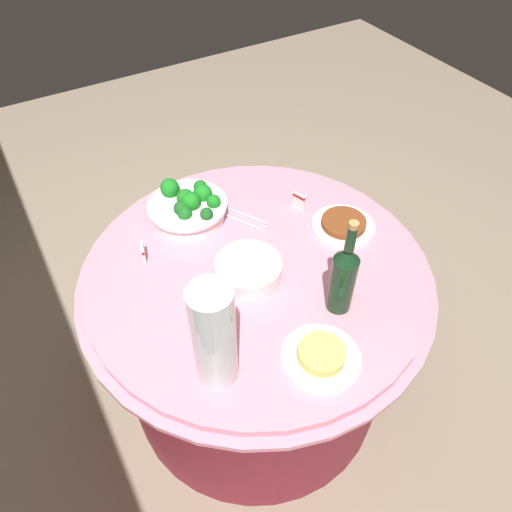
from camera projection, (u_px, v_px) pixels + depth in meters
name	position (u px, v px, depth m)	size (l,w,h in m)	color
ground_plane	(256.00, 381.00, 2.09)	(6.00, 6.00, 0.00)	gray
buffet_table	(256.00, 331.00, 1.81)	(1.16, 1.16, 0.74)	maroon
broccoli_bowl	(189.00, 207.00, 1.68)	(0.28, 0.28, 0.12)	white
plate_stack	(248.00, 270.00, 1.50)	(0.21, 0.21, 0.06)	white
wine_bottle	(343.00, 277.00, 1.35)	(0.07, 0.07, 0.34)	#13321A
decorative_fruit_vase	(215.00, 341.00, 1.17)	(0.11, 0.11, 0.34)	silver
serving_tongs	(247.00, 220.00, 1.70)	(0.16, 0.12, 0.01)	silver
food_plate_stir_fry	(343.00, 225.00, 1.67)	(0.22, 0.22, 0.03)	white
food_plate_noodles	(321.00, 356.00, 1.30)	(0.22, 0.22, 0.04)	white
label_placard_front	(143.00, 252.00, 1.55)	(0.05, 0.02, 0.05)	white
label_placard_mid	(299.00, 200.00, 1.73)	(0.05, 0.02, 0.05)	white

